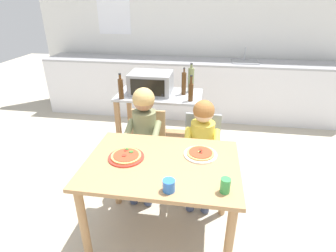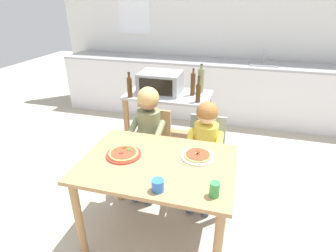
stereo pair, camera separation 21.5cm
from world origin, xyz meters
TOP-DOWN VIEW (x-y plane):
  - ground_plane at (0.00, 1.20)m, footprint 11.99×11.99m
  - back_wall_tiled at (-0.00, 3.06)m, footprint 5.28×0.13m
  - kitchen_counter at (0.00, 2.65)m, footprint 4.75×0.60m
  - kitchen_island_cart at (-0.23, 1.17)m, footprint 0.94×0.52m
  - toaster_oven at (-0.33, 1.19)m, footprint 0.46×0.37m
  - bottle_clear_vinegar at (0.10, 1.30)m, footprint 0.07×0.07m
  - bottle_squat_spirits at (0.03, 1.20)m, footprint 0.05×0.05m
  - bottle_brown_beer at (0.13, 1.00)m, footprint 0.05×0.05m
  - bottle_tall_green_wine at (-0.60, 0.96)m, footprint 0.05×0.05m
  - dining_table at (0.00, 0.00)m, footprint 1.12×0.79m
  - dining_chair_left at (-0.27, 0.67)m, footprint 0.36×0.36m
  - dining_chair_right at (0.28, 0.66)m, footprint 0.36×0.36m
  - child_in_olive_shirt at (-0.27, 0.56)m, footprint 0.32×0.42m
  - child_in_yellow_shirt at (0.28, 0.54)m, footprint 0.32×0.42m
  - pizza_plate_red_rimmed at (-0.27, 0.02)m, footprint 0.27×0.27m
  - pizza_plate_white at (0.28, 0.14)m, footprint 0.25×0.25m
  - drinking_cup_green at (0.44, -0.26)m, footprint 0.06×0.06m
  - drinking_cup_blue at (0.10, -0.30)m, footprint 0.08×0.08m

SIDE VIEW (x-z plane):
  - ground_plane at x=0.00m, z-range 0.00..0.00m
  - kitchen_counter at x=0.00m, z-range -0.10..1.02m
  - dining_chair_left at x=-0.27m, z-range 0.07..0.89m
  - dining_chair_right at x=0.28m, z-range 0.07..0.89m
  - kitchen_island_cart at x=-0.23m, z-range 0.14..0.99m
  - dining_table at x=0.00m, z-range 0.25..0.99m
  - child_in_yellow_shirt at x=0.28m, z-range 0.15..1.15m
  - child_in_olive_shirt at x=-0.27m, z-range 0.17..1.24m
  - pizza_plate_white at x=0.28m, z-range 0.74..0.77m
  - pizza_plate_red_rimmed at x=-0.27m, z-range 0.74..0.77m
  - drinking_cup_blue at x=0.10m, z-range 0.74..0.82m
  - drinking_cup_green at x=0.44m, z-range 0.74..0.84m
  - bottle_brown_beer at x=0.13m, z-range 0.82..1.10m
  - bottle_tall_green_wine at x=-0.60m, z-range 0.83..1.10m
  - toaster_oven at x=-0.33m, z-range 0.85..1.09m
  - bottle_squat_spirits at x=0.03m, z-range 0.83..1.13m
  - bottle_clear_vinegar at x=0.10m, z-range 0.83..1.15m
  - back_wall_tiled at x=0.00m, z-range 0.00..2.70m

